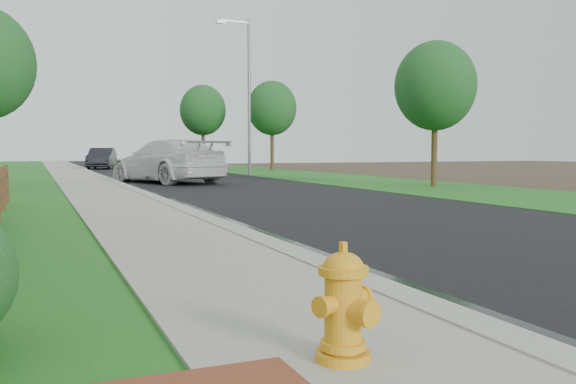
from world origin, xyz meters
name	(u,v)px	position (x,y,z in m)	size (l,w,h in m)	color
ground	(465,355)	(0.00, 0.00, 0.00)	(120.00, 120.00, 0.00)	#3D3021
road	(162,173)	(4.60, 35.00, 0.01)	(8.00, 90.00, 0.02)	black
curb	(93,174)	(0.40, 35.00, 0.06)	(0.40, 90.00, 0.12)	gray
wet_gutter	(99,174)	(0.75, 35.00, 0.02)	(0.50, 90.00, 0.00)	black
sidewalk	(70,174)	(-0.90, 35.00, 0.05)	(2.20, 90.00, 0.10)	gray
grass_strip	(36,175)	(-2.80, 35.00, 0.03)	(1.60, 90.00, 0.06)	#1C621E
verge_far	(264,172)	(11.50, 35.00, 0.02)	(6.00, 90.00, 0.04)	#1C621E
fire_hydrant	(344,307)	(-1.02, -0.01, 0.47)	(0.53, 0.43, 0.80)	gold
white_suv	(167,161)	(2.67, 23.86, 0.99)	(2.71, 6.66, 1.93)	silver
dark_car_mid	(188,160)	(6.16, 34.56, 0.82)	(1.88, 4.69, 1.60)	black
dark_car_far	(102,158)	(2.00, 45.59, 0.83)	(1.72, 4.94, 1.63)	black
streetlight	(246,88)	(8.53, 29.98, 5.07)	(2.07, 0.31, 8.95)	slate
tree_near_right	(435,86)	(11.91, 16.69, 4.03)	(3.23, 3.23, 5.82)	#3B2E18
tree_mid_right	(272,108)	(13.00, 37.42, 4.46)	(3.54, 3.54, 6.43)	#3B2E18
tree_far_right	(203,110)	(9.00, 41.54, 4.46)	(3.46, 3.46, 6.38)	#3B2E18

